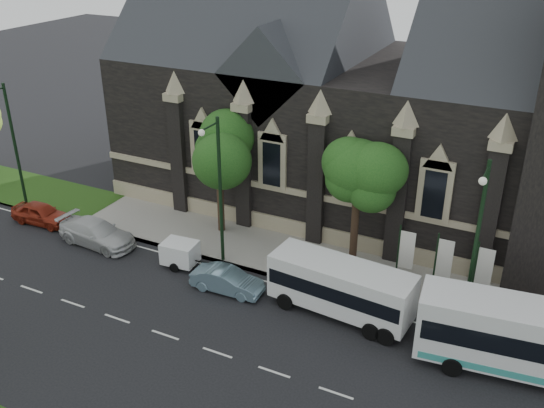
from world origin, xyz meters
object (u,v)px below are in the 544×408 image
Objects in this scene: banner_flag_left at (403,253)px; car_far_white at (97,233)px; tree_walk_right at (363,173)px; banner_flag_center at (441,262)px; street_lamp_near at (476,239)px; tree_walk_left at (223,149)px; street_lamp_mid at (218,185)px; car_far_red at (41,213)px; street_lamp_far at (12,141)px; box_trailer at (180,253)px; sedan at (227,281)px; shuttle_bus at (341,286)px; banner_flag_right at (481,271)px.

banner_flag_left is 18.82m from car_far_white.
banner_flag_center is (5.08, -1.71, -3.43)m from tree_walk_right.
street_lamp_near is at bearing -48.07° from banner_flag_center.
tree_walk_left is 1.91× the size of banner_flag_center.
street_lamp_near is at bearing -28.06° from tree_walk_right.
banner_flag_center is (2.00, 0.00, 0.00)m from banner_flag_left.
tree_walk_right is 0.87× the size of street_lamp_mid.
street_lamp_near is at bearing -91.27° from car_far_red.
street_lamp_far is 14.67m from box_trailer.
street_lamp_near is 13.20m from sedan.
street_lamp_mid is 5.35m from sedan.
banner_flag_center reaches higher than shuttle_bus.
tree_walk_left reaches higher than banner_flag_left.
banner_flag_center is at bearing 8.82° from street_lamp_mid.
street_lamp_far is (-30.00, 0.00, 0.00)m from street_lamp_near.
tree_walk_right is at bearing 8.86° from street_lamp_far.
shuttle_bus is (-4.22, -3.42, -0.72)m from banner_flag_center.
street_lamp_near reaches higher than tree_walk_left.
shuttle_bus is (0.86, -5.13, -4.16)m from tree_walk_right.
tree_walk_right is 1.95× the size of banner_flag_center.
street_lamp_far is 1.70× the size of car_far_white.
shuttle_bus is at bearing -6.24° from box_trailer.
shuttle_bus is (24.07, -1.51, -3.45)m from street_lamp_far.
banner_flag_right is 16.68m from box_trailer.
street_lamp_mid is 2.22× the size of sedan.
shuttle_bus reaches higher than sedan.
street_lamp_near reaches higher than tree_walk_right.
banner_flag_center is at bearing -70.41° from sedan.
banner_flag_center is 0.98× the size of sedan.
car_far_red is at bearing -167.64° from tree_walk_right.
tree_walk_left is 8.62m from sedan.
banner_flag_right is at bearing 7.60° from street_lamp_mid.
tree_walk_left is at bearing 167.13° from street_lamp_near.
banner_flag_left is 1.37× the size of box_trailer.
banner_flag_left is 0.76× the size of car_far_white.
street_lamp_far reaches higher than box_trailer.
banner_flag_center is at bearing -86.92° from car_far_red.
street_lamp_far is at bearing 79.85° from sedan.
street_lamp_far is 24.36m from shuttle_bus.
sedan is 15.28m from car_far_red.
street_lamp_far is 2.14× the size of car_far_red.
shuttle_bus is 16.26m from car_far_white.
street_lamp_mid is 14.14m from car_far_red.
sedan is (-10.49, -4.27, -1.71)m from banner_flag_center.
street_lamp_mid is (-14.00, 0.00, 0.00)m from street_lamp_near.
street_lamp_near reaches higher than box_trailer.
street_lamp_far is at bearing -171.14° from tree_walk_right.
car_far_white is at bearing 82.09° from sedan.
car_far_red is at bearing -174.22° from banner_flag_right.
tree_walk_right is 6.36m from banner_flag_center.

